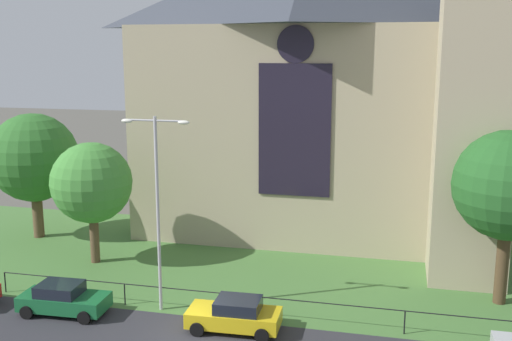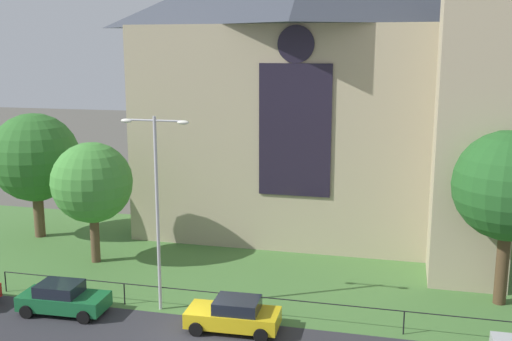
{
  "view_description": "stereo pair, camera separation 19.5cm",
  "coord_description": "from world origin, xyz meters",
  "views": [
    {
      "loc": [
        8.52,
        -23.72,
        12.64
      ],
      "look_at": [
        0.92,
        8.0,
        6.02
      ],
      "focal_mm": 42.81,
      "sensor_mm": 36.0,
      "label": 1
    },
    {
      "loc": [
        8.71,
        -23.67,
        12.64
      ],
      "look_at": [
        0.92,
        8.0,
        6.02
      ],
      "focal_mm": 42.81,
      "sensor_mm": 36.0,
      "label": 2
    }
  ],
  "objects": [
    {
      "name": "ground",
      "position": [
        0.0,
        10.0,
        0.0
      ],
      "size": [
        160.0,
        160.0,
        0.0
      ],
      "primitive_type": "plane",
      "color": "#56544C"
    },
    {
      "name": "tree_left_far",
      "position": [
        -15.06,
        11.45,
        5.44
      ],
      "size": [
        5.86,
        5.86,
        8.4
      ],
      "color": "brown",
      "rests_on": "ground"
    },
    {
      "name": "grass_verge",
      "position": [
        0.0,
        8.0,
        0.0
      ],
      "size": [
        120.0,
        20.0,
        0.01
      ],
      "primitive_type": "cube",
      "color": "#477538",
      "rests_on": "ground"
    },
    {
      "name": "parked_car_green",
      "position": [
        -6.93,
        0.89,
        0.74
      ],
      "size": [
        4.27,
        2.16,
        1.51
      ],
      "rotation": [
        0.0,
        0.0,
        0.04
      ],
      "color": "#196033",
      "rests_on": "ground"
    },
    {
      "name": "tree_right_near",
      "position": [
        13.72,
        7.13,
        6.03
      ],
      "size": [
        5.39,
        5.39,
        8.77
      ],
      "color": "#4C3823",
      "rests_on": "ground"
    },
    {
      "name": "tree_left_near",
      "position": [
        -8.93,
        7.82,
        4.84
      ],
      "size": [
        4.74,
        4.74,
        7.24
      ],
      "color": "brown",
      "rests_on": "ground"
    },
    {
      "name": "iron_railing",
      "position": [
        2.29,
        2.5,
        0.96
      ],
      "size": [
        27.21,
        0.07,
        1.13
      ],
      "color": "black",
      "rests_on": "ground"
    },
    {
      "name": "parked_car_yellow",
      "position": [
        1.59,
        1.08,
        0.74
      ],
      "size": [
        4.26,
        2.14,
        1.51
      ],
      "rotation": [
        0.0,
        0.0,
        3.18
      ],
      "color": "gold",
      "rests_on": "ground"
    },
    {
      "name": "church_building",
      "position": [
        3.06,
        17.63,
        10.27
      ],
      "size": [
        23.2,
        16.2,
        26.0
      ],
      "color": "tan",
      "rests_on": "ground"
    },
    {
      "name": "streetlamp_near",
      "position": [
        -2.54,
        2.4,
        5.93
      ],
      "size": [
        3.37,
        0.26,
        9.51
      ],
      "color": "#B2B2B7",
      "rests_on": "ground"
    }
  ]
}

